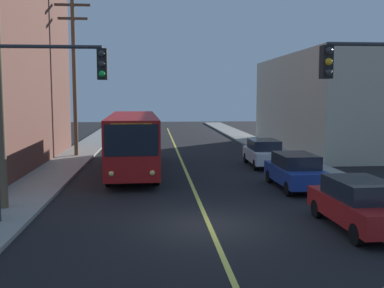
{
  "coord_description": "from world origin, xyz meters",
  "views": [
    {
      "loc": [
        -1.81,
        -14.6,
        4.29
      ],
      "look_at": [
        0.0,
        6.67,
        2.0
      ],
      "focal_mm": 42.37,
      "sensor_mm": 36.0,
      "label": 1
    }
  ],
  "objects_px": {
    "parked_car_blue": "(295,171)",
    "utility_pole_mid": "(74,69)",
    "city_bus": "(133,139)",
    "traffic_signal_left_corner": "(42,95)",
    "parked_car_red": "(359,204)",
    "parked_car_white": "(264,152)"
  },
  "relations": [
    {
      "from": "parked_car_red",
      "to": "parked_car_blue",
      "type": "relative_size",
      "value": 1.0
    },
    {
      "from": "parked_car_blue",
      "to": "utility_pole_mid",
      "type": "xyz_separation_m",
      "value": [
        -11.89,
        11.74,
        5.24
      ]
    },
    {
      "from": "city_bus",
      "to": "utility_pole_mid",
      "type": "xyz_separation_m",
      "value": [
        -4.22,
        6.18,
        4.26
      ]
    },
    {
      "from": "city_bus",
      "to": "utility_pole_mid",
      "type": "relative_size",
      "value": 1.13
    },
    {
      "from": "utility_pole_mid",
      "to": "traffic_signal_left_corner",
      "type": "distance_m",
      "value": 17.01
    },
    {
      "from": "parked_car_blue",
      "to": "city_bus",
      "type": "bearing_deg",
      "value": 144.1
    },
    {
      "from": "parked_car_white",
      "to": "city_bus",
      "type": "bearing_deg",
      "value": -171.68
    },
    {
      "from": "city_bus",
      "to": "parked_car_red",
      "type": "bearing_deg",
      "value": -57.26
    },
    {
      "from": "parked_car_blue",
      "to": "traffic_signal_left_corner",
      "type": "distance_m",
      "value": 11.83
    },
    {
      "from": "parked_car_white",
      "to": "parked_car_blue",
      "type": "bearing_deg",
      "value": -91.38
    },
    {
      "from": "parked_car_blue",
      "to": "parked_car_red",
      "type": "bearing_deg",
      "value": -89.61
    },
    {
      "from": "city_bus",
      "to": "traffic_signal_left_corner",
      "type": "bearing_deg",
      "value": -102.9
    },
    {
      "from": "city_bus",
      "to": "parked_car_white",
      "type": "height_order",
      "value": "city_bus"
    },
    {
      "from": "parked_car_blue",
      "to": "utility_pole_mid",
      "type": "distance_m",
      "value": 17.51
    },
    {
      "from": "traffic_signal_left_corner",
      "to": "parked_car_white",
      "type": "bearing_deg",
      "value": 48.92
    },
    {
      "from": "parked_car_white",
      "to": "traffic_signal_left_corner",
      "type": "xyz_separation_m",
      "value": [
        -10.27,
        -11.78,
        3.46
      ]
    },
    {
      "from": "city_bus",
      "to": "utility_pole_mid",
      "type": "bearing_deg",
      "value": 124.32
    },
    {
      "from": "traffic_signal_left_corner",
      "to": "parked_car_red",
      "type": "bearing_deg",
      "value": -7.67
    },
    {
      "from": "parked_car_red",
      "to": "utility_pole_mid",
      "type": "distance_m",
      "value": 22.38
    },
    {
      "from": "utility_pole_mid",
      "to": "parked_car_red",
      "type": "bearing_deg",
      "value": -56.72
    },
    {
      "from": "parked_car_white",
      "to": "utility_pole_mid",
      "type": "distance_m",
      "value": 14.07
    },
    {
      "from": "utility_pole_mid",
      "to": "parked_car_white",
      "type": "bearing_deg",
      "value": -22.68
    }
  ]
}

